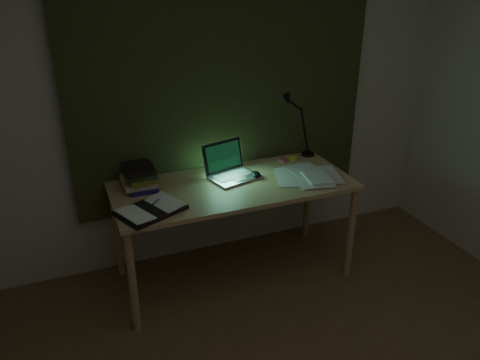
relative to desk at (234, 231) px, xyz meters
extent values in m
cube|color=beige|center=(0.09, 0.43, 0.88)|extent=(3.50, 0.00, 2.50)
cube|color=#272D16|center=(0.09, 0.39, 1.08)|extent=(2.20, 0.06, 2.00)
ellipsoid|color=black|center=(0.19, 0.05, 0.39)|extent=(0.08, 0.11, 0.04)
cube|color=#D4E430|center=(0.58, 0.26, 0.38)|extent=(0.09, 0.09, 0.02)
cube|color=#D2526E|center=(0.50, 0.26, 0.38)|extent=(0.09, 0.09, 0.02)
camera|label=1|loc=(-1.02, -2.68, 1.70)|focal=35.00mm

